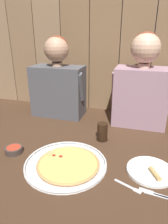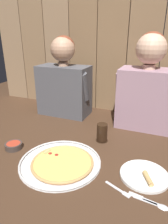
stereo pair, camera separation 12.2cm
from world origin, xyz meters
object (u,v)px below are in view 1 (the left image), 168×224
object	(u,v)px
dinner_plate	(150,171)
diner_right	(142,84)
pizza_tray	(67,163)
dipping_bowl	(14,149)
drinking_glass	(102,132)
diner_left	(58,81)

from	to	relation	value
dinner_plate	diner_right	distance (m)	0.64
pizza_tray	dinner_plate	size ratio (longest dim) A/B	1.84
dinner_plate	dipping_bowl	world-z (taller)	same
pizza_tray	drinking_glass	distance (m)	0.33
dipping_bowl	diner_right	bearing A→B (deg)	42.76
drinking_glass	diner_right	distance (m)	0.45
dipping_bowl	diner_right	distance (m)	0.93
dinner_plate	diner_right	bearing A→B (deg)	98.41
diner_left	diner_right	size ratio (longest dim) A/B	0.96
pizza_tray	dinner_plate	xyz separation A→B (m)	(0.41, 0.06, -0.00)
drinking_glass	dipping_bowl	xyz separation A→B (m)	(-0.45, -0.28, -0.04)
dinner_plate	diner_left	bearing A→B (deg)	141.44
pizza_tray	dinner_plate	bearing A→B (deg)	8.43
drinking_glass	diner_right	bearing A→B (deg)	57.38
pizza_tray	diner_left	world-z (taller)	diner_left
dipping_bowl	diner_right	xyz separation A→B (m)	(0.65, 0.60, 0.28)
drinking_glass	dipping_bowl	world-z (taller)	drinking_glass
dinner_plate	diner_right	xyz separation A→B (m)	(-0.08, 0.57, 0.29)
dinner_plate	diner_left	distance (m)	0.95
dinner_plate	pizza_tray	bearing A→B (deg)	-171.57
dinner_plate	diner_right	size ratio (longest dim) A/B	0.36
drinking_glass	dipping_bowl	size ratio (longest dim) A/B	1.13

